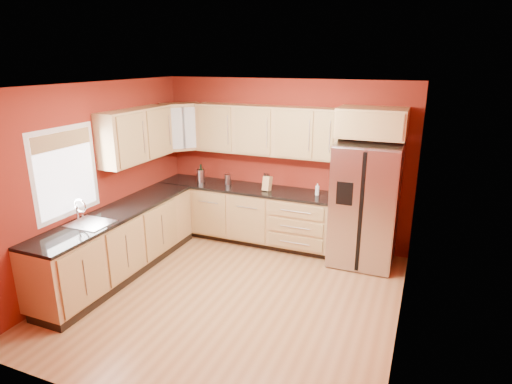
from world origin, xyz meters
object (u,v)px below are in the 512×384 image
canister_left (228,179)px  refrigerator (365,205)px  soap_dispenser (317,189)px  wine_bottle_a (201,173)px  knife_block (267,183)px

canister_left → refrigerator: bearing=-2.5°
canister_left → soap_dispenser: (1.49, -0.01, 0.00)m
canister_left → wine_bottle_a: bearing=-175.8°
soap_dispenser → knife_block: bearing=-175.6°
refrigerator → knife_block: refrigerator is taller
wine_bottle_a → soap_dispenser: 1.97m
canister_left → soap_dispenser: soap_dispenser is taller
canister_left → soap_dispenser: size_ratio=0.97×
refrigerator → canister_left: refrigerator is taller
wine_bottle_a → knife_block: 1.19m
refrigerator → soap_dispenser: 0.74m
canister_left → wine_bottle_a: (-0.48, -0.04, 0.06)m
refrigerator → canister_left: bearing=177.5°
canister_left → knife_block: knife_block is taller
canister_left → wine_bottle_a: wine_bottle_a is taller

